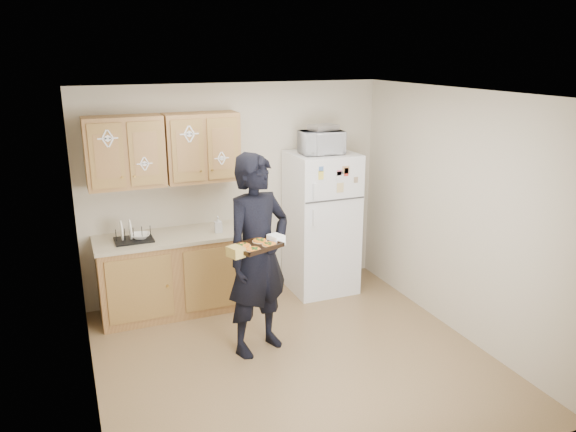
# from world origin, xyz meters

# --- Properties ---
(floor) EXTENTS (3.60, 3.60, 0.00)m
(floor) POSITION_xyz_m (0.00, 0.00, 0.00)
(floor) COLOR brown
(floor) RESTS_ON ground
(ceiling) EXTENTS (3.60, 3.60, 0.00)m
(ceiling) POSITION_xyz_m (0.00, 0.00, 2.50)
(ceiling) COLOR white
(ceiling) RESTS_ON wall_back
(wall_back) EXTENTS (3.60, 0.04, 2.50)m
(wall_back) POSITION_xyz_m (0.00, 1.80, 1.25)
(wall_back) COLOR #C2B59D
(wall_back) RESTS_ON floor
(wall_front) EXTENTS (3.60, 0.04, 2.50)m
(wall_front) POSITION_xyz_m (0.00, -1.80, 1.25)
(wall_front) COLOR #C2B59D
(wall_front) RESTS_ON floor
(wall_left) EXTENTS (0.04, 3.60, 2.50)m
(wall_left) POSITION_xyz_m (-1.80, 0.00, 1.25)
(wall_left) COLOR #C2B59D
(wall_left) RESTS_ON floor
(wall_right) EXTENTS (0.04, 3.60, 2.50)m
(wall_right) POSITION_xyz_m (1.80, 0.00, 1.25)
(wall_right) COLOR #C2B59D
(wall_right) RESTS_ON floor
(refrigerator) EXTENTS (0.75, 0.70, 1.70)m
(refrigerator) POSITION_xyz_m (0.95, 1.43, 0.85)
(refrigerator) COLOR white
(refrigerator) RESTS_ON floor
(base_cabinet) EXTENTS (1.60, 0.60, 0.86)m
(base_cabinet) POSITION_xyz_m (-0.85, 1.48, 0.43)
(base_cabinet) COLOR brown
(base_cabinet) RESTS_ON floor
(countertop) EXTENTS (1.64, 0.64, 0.04)m
(countertop) POSITION_xyz_m (-0.85, 1.48, 0.88)
(countertop) COLOR #B7A58D
(countertop) RESTS_ON base_cabinet
(upper_cab_left) EXTENTS (0.80, 0.33, 0.75)m
(upper_cab_left) POSITION_xyz_m (-1.25, 1.61, 1.83)
(upper_cab_left) COLOR brown
(upper_cab_left) RESTS_ON wall_back
(upper_cab_right) EXTENTS (0.80, 0.33, 0.75)m
(upper_cab_right) POSITION_xyz_m (-0.43, 1.61, 1.83)
(upper_cab_right) COLOR brown
(upper_cab_right) RESTS_ON wall_back
(cereal_box) EXTENTS (0.20, 0.07, 0.32)m
(cereal_box) POSITION_xyz_m (1.47, 1.67, 0.16)
(cereal_box) COLOR #E7B251
(cereal_box) RESTS_ON floor
(person) EXTENTS (0.84, 0.70, 1.96)m
(person) POSITION_xyz_m (-0.24, 0.32, 0.98)
(person) COLOR black
(person) RESTS_ON floor
(baking_tray) EXTENTS (0.49, 0.42, 0.04)m
(baking_tray) POSITION_xyz_m (-0.35, 0.04, 1.18)
(baking_tray) COLOR black
(baking_tray) RESTS_ON person
(pizza_front_left) EXTENTS (0.14, 0.14, 0.02)m
(pizza_front_left) POSITION_xyz_m (-0.41, -0.05, 1.19)
(pizza_front_left) COLOR #FF9F20
(pizza_front_left) RESTS_ON baking_tray
(pizza_front_right) EXTENTS (0.14, 0.14, 0.02)m
(pizza_front_right) POSITION_xyz_m (-0.23, 0.01, 1.19)
(pizza_front_right) COLOR #FF9F20
(pizza_front_right) RESTS_ON baking_tray
(pizza_back_left) EXTENTS (0.14, 0.14, 0.02)m
(pizza_back_left) POSITION_xyz_m (-0.46, 0.07, 1.19)
(pizza_back_left) COLOR #FF9F20
(pizza_back_left) RESTS_ON baking_tray
(pizza_back_right) EXTENTS (0.14, 0.14, 0.02)m
(pizza_back_right) POSITION_xyz_m (-0.28, 0.14, 1.19)
(pizza_back_right) COLOR #FF9F20
(pizza_back_right) RESTS_ON baking_tray
(microwave) EXTENTS (0.50, 0.35, 0.27)m
(microwave) POSITION_xyz_m (0.91, 1.38, 1.83)
(microwave) COLOR white
(microwave) RESTS_ON refrigerator
(foil_pan) EXTENTS (0.34, 0.27, 0.07)m
(foil_pan) POSITION_xyz_m (0.95, 1.41, 2.00)
(foil_pan) COLOR silver
(foil_pan) RESTS_ON microwave
(dish_rack) EXTENTS (0.40, 0.30, 0.16)m
(dish_rack) POSITION_xyz_m (-1.25, 1.45, 0.98)
(dish_rack) COLOR black
(dish_rack) RESTS_ON countertop
(bowl) EXTENTS (0.24, 0.24, 0.05)m
(bowl) POSITION_xyz_m (-1.17, 1.45, 0.94)
(bowl) COLOR white
(bowl) RESTS_ON dish_rack
(soap_bottle) EXTENTS (0.09, 0.09, 0.18)m
(soap_bottle) POSITION_xyz_m (-0.34, 1.39, 0.99)
(soap_bottle) COLOR white
(soap_bottle) RESTS_ON countertop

